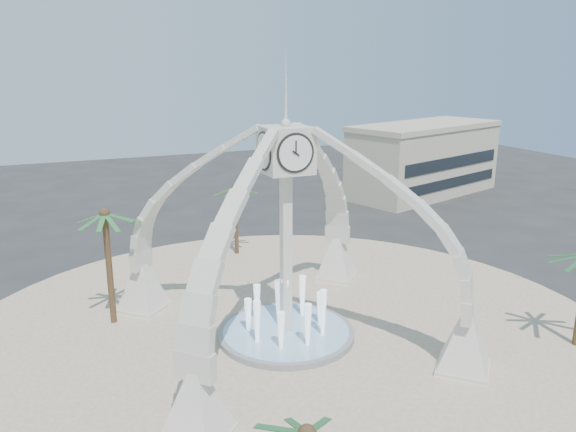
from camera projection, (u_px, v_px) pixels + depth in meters
name	position (u px, v px, depth m)	size (l,w,h in m)	color
ground	(286.00, 337.00, 32.99)	(140.00, 140.00, 0.00)	#282828
plaza	(286.00, 336.00, 32.98)	(40.00, 40.00, 0.06)	#C9B595
clock_tower	(286.00, 231.00, 31.28)	(17.94, 17.94, 16.30)	beige
fountain	(286.00, 332.00, 32.91)	(8.00, 8.00, 3.62)	gray
building_ne	(424.00, 159.00, 68.03)	(21.87, 14.17, 8.60)	#B8AB90
palm_west	(105.00, 216.00, 32.94)	(4.26, 4.26, 7.77)	brown
palm_north	(235.00, 189.00, 45.81)	(4.72, 4.72, 6.40)	brown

